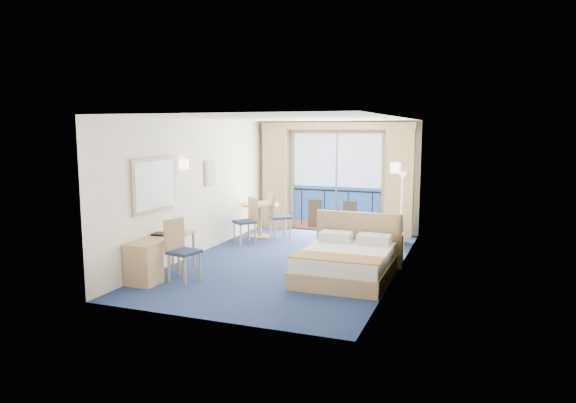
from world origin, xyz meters
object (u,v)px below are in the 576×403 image
object	(u,v)px
armchair	(388,230)
bed	(347,262)
desk	(148,260)
table_chair_a	(276,213)
table_chair_b	(248,218)
nightstand	(392,247)
desk_chair	(180,246)
floor_lamp	(402,189)
round_table	(260,212)

from	to	relation	value
armchair	bed	bearing A→B (deg)	74.57
desk	table_chair_a	bearing A→B (deg)	79.88
table_chair_a	table_chair_b	world-z (taller)	table_chair_a
nightstand	desk_chair	xyz separation A→B (m)	(-3.08, -2.57, 0.32)
bed	armchair	distance (m)	2.91
bed	floor_lamp	xyz separation A→B (m)	(0.45, 3.14, 0.91)
bed	round_table	world-z (taller)	bed
desk	round_table	bearing A→B (deg)	85.86
armchair	desk	bearing A→B (deg)	41.80
bed	desk	distance (m)	3.30
bed	table_chair_b	size ratio (longest dim) A/B	1.88
table_chair_b	desk	bearing A→B (deg)	-54.25
nightstand	desk_chair	bearing A→B (deg)	-140.19
armchair	round_table	bearing A→B (deg)	-4.68
bed	armchair	xyz separation A→B (m)	(0.20, 2.90, 0.03)
armchair	floor_lamp	distance (m)	0.95
table_chair_b	desk_chair	bearing A→B (deg)	-46.36
armchair	table_chair_b	size ratio (longest dim) A/B	0.68
armchair	round_table	world-z (taller)	round_table
round_table	table_chair_b	distance (m)	0.66
floor_lamp	desk_chair	size ratio (longest dim) A/B	1.53
armchair	floor_lamp	bearing A→B (deg)	-147.99
nightstand	floor_lamp	bearing A→B (deg)	92.60
armchair	floor_lamp	xyz separation A→B (m)	(0.25, 0.24, 0.89)
bed	armchair	bearing A→B (deg)	86.05
desk	table_chair_a	size ratio (longest dim) A/B	1.40
bed	table_chair_a	size ratio (longest dim) A/B	1.82
armchair	desk_chair	xyz separation A→B (m)	(-2.76, -4.00, 0.27)
table_chair_a	round_table	bearing A→B (deg)	50.07
bed	desk	size ratio (longest dim) A/B	1.30
round_table	table_chair_b	size ratio (longest dim) A/B	0.88
nightstand	floor_lamp	size ratio (longest dim) A/B	0.33
floor_lamp	table_chair_b	bearing A→B (deg)	-158.43
armchair	table_chair_a	distance (m)	2.53
desk_chair	table_chair_b	bearing A→B (deg)	14.26
round_table	table_chair_a	distance (m)	0.42
nightstand	bed	bearing A→B (deg)	-109.73
desk_chair	desk	bearing A→B (deg)	134.58
desk_chair	round_table	world-z (taller)	desk_chair
nightstand	floor_lamp	world-z (taller)	floor_lamp
armchair	table_chair_b	bearing A→B (deg)	7.66
nightstand	desk	world-z (taller)	desk
floor_lamp	table_chair_a	size ratio (longest dim) A/B	1.52
nightstand	armchair	bearing A→B (deg)	102.92
nightstand	desk	bearing A→B (deg)	-140.96
nightstand	armchair	xyz separation A→B (m)	(-0.33, 1.43, 0.05)
nightstand	desk	distance (m)	4.54
table_chair_b	table_chair_a	bearing A→B (deg)	98.75
table_chair_b	round_table	bearing A→B (deg)	131.51
table_chair_a	floor_lamp	bearing A→B (deg)	-116.46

